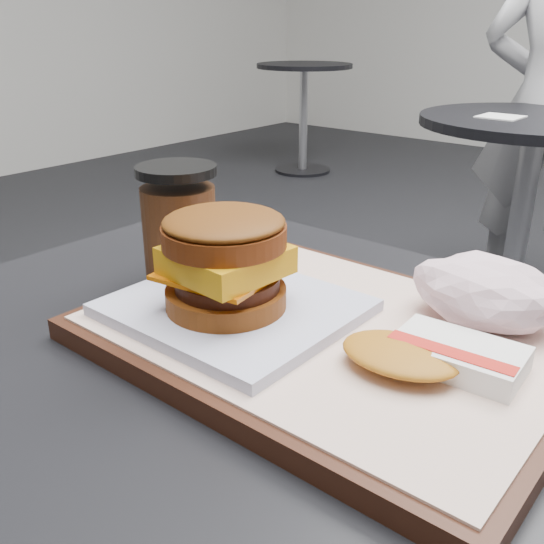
{
  "coord_description": "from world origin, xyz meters",
  "views": [
    {
      "loc": [
        0.23,
        -0.32,
        1.02
      ],
      "look_at": [
        -0.05,
        0.03,
        0.83
      ],
      "focal_mm": 40.0,
      "sensor_mm": 36.0,
      "label": 1
    }
  ],
  "objects": [
    {
      "name": "crumpled_wrapper",
      "position": [
        0.08,
        0.14,
        0.82
      ],
      "size": [
        0.12,
        0.09,
        0.05
      ],
      "primitive_type": null,
      "color": "white",
      "rests_on": "serving_tray"
    },
    {
      "name": "neighbor_table",
      "position": [
        -0.35,
        1.65,
        0.55
      ],
      "size": [
        0.7,
        0.7,
        0.75
      ],
      "color": "black",
      "rests_on": "ground"
    },
    {
      "name": "breakfast_sandwich",
      "position": [
        -0.09,
        0.01,
        0.83
      ],
      "size": [
        0.19,
        0.17,
        0.09
      ],
      "color": "white",
      "rests_on": "serving_tray"
    },
    {
      "name": "hash_brown",
      "position": [
        0.08,
        0.05,
        0.8
      ],
      "size": [
        0.12,
        0.1,
        0.02
      ],
      "color": "white",
      "rests_on": "serving_tray"
    },
    {
      "name": "serving_tray",
      "position": [
        -0.01,
        0.05,
        0.78
      ],
      "size": [
        0.38,
        0.28,
        0.02
      ],
      "color": "#32170D",
      "rests_on": "customer_table"
    },
    {
      "name": "bg_table_mid",
      "position": [
        -2.4,
        3.2,
        0.56
      ],
      "size": [
        0.66,
        0.66,
        0.75
      ],
      "color": "black",
      "rests_on": "ground"
    },
    {
      "name": "napkin",
      "position": [
        -0.43,
        1.56,
        0.75
      ],
      "size": [
        0.12,
        0.12,
        0.0
      ],
      "primitive_type": "cube",
      "rotation": [
        0.0,
        0.0,
        -0.02
      ],
      "color": "white",
      "rests_on": "neighbor_table"
    },
    {
      "name": "coffee_cup",
      "position": [
        -0.2,
        0.06,
        0.83
      ],
      "size": [
        0.08,
        0.08,
        0.12
      ],
      "color": "#3A1D0E",
      "rests_on": "customer_table"
    }
  ]
}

